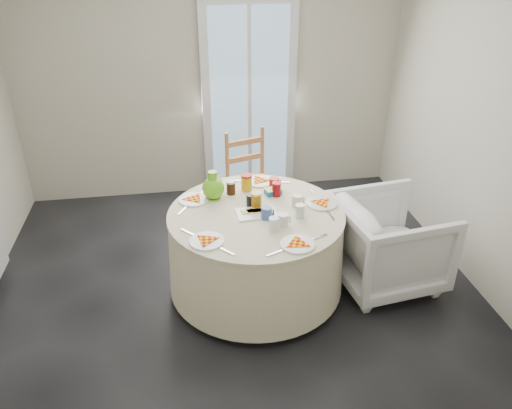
{
  "coord_description": "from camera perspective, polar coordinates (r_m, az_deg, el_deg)",
  "views": [
    {
      "loc": [
        -0.34,
        -3.17,
        2.62
      ],
      "look_at": [
        0.18,
        0.1,
        0.8
      ],
      "focal_mm": 35.0,
      "sensor_mm": 36.0,
      "label": 1
    }
  ],
  "objects": [
    {
      "name": "wooden_chair",
      "position": [
        4.82,
        -0.34,
        2.28
      ],
      "size": [
        0.54,
        0.53,
        0.98
      ],
      "primitive_type": null,
      "rotation": [
        0.0,
        0.0,
        0.31
      ],
      "color": "#C87D52",
      "rests_on": "floor"
    },
    {
      "name": "armchair",
      "position": [
        4.23,
        14.86,
        -4.12
      ],
      "size": [
        0.86,
        0.91,
        0.83
      ],
      "primitive_type": "imported",
      "rotation": [
        0.0,
        0.0,
        1.71
      ],
      "color": "white",
      "rests_on": "floor"
    },
    {
      "name": "green_pitcher",
      "position": [
        3.98,
        -4.95,
        2.54
      ],
      "size": [
        0.21,
        0.21,
        0.23
      ],
      "primitive_type": null,
      "rotation": [
        0.0,
        0.0,
        -0.24
      ],
      "color": "#68C61D",
      "rests_on": "table"
    },
    {
      "name": "wall_back",
      "position": [
        5.35,
        -5.28,
        14.36
      ],
      "size": [
        4.0,
        0.02,
        2.6
      ],
      "primitive_type": "cube",
      "color": "#BCB5A3",
      "rests_on": "floor"
    },
    {
      "name": "place_settings",
      "position": [
        3.8,
        -0.0,
        -0.4
      ],
      "size": [
        1.74,
        1.74,
        0.02
      ],
      "primitive_type": null,
      "rotation": [
        0.0,
        0.0,
        -0.43
      ],
      "color": "white",
      "rests_on": "table"
    },
    {
      "name": "floor",
      "position": [
        4.13,
        -2.3,
        -10.65
      ],
      "size": [
        4.0,
        4.0,
        0.0
      ],
      "primitive_type": "plane",
      "color": "black",
      "rests_on": "ground"
    },
    {
      "name": "jar_cluster",
      "position": [
        4.04,
        -1.25,
        2.28
      ],
      "size": [
        0.58,
        0.37,
        0.16
      ],
      "primitive_type": null,
      "rotation": [
        0.0,
        0.0,
        -0.19
      ],
      "color": "#A94B17",
      "rests_on": "table"
    },
    {
      "name": "glass_door",
      "position": [
        5.41,
        -0.8,
        11.88
      ],
      "size": [
        1.0,
        0.08,
        2.1
      ],
      "primitive_type": "cube",
      "color": "silver",
      "rests_on": "floor"
    },
    {
      "name": "table",
      "position": [
        4.01,
        -0.0,
        -5.34
      ],
      "size": [
        1.39,
        1.39,
        0.71
      ],
      "primitive_type": "cylinder",
      "color": "#F3E5CD",
      "rests_on": "floor"
    },
    {
      "name": "mugs_glasses",
      "position": [
        3.81,
        2.44,
        0.34
      ],
      "size": [
        0.74,
        0.74,
        0.12
      ],
      "primitive_type": null,
      "rotation": [
        0.0,
        0.0,
        -0.2
      ],
      "color": "gray",
      "rests_on": "table"
    },
    {
      "name": "butter_tub",
      "position": [
        4.07,
        1.95,
        1.91
      ],
      "size": [
        0.15,
        0.12,
        0.05
      ],
      "primitive_type": "cube",
      "rotation": [
        0.0,
        0.0,
        0.26
      ],
      "color": "#096286",
      "rests_on": "table"
    },
    {
      "name": "wall_right",
      "position": [
        4.16,
        26.06,
        7.29
      ],
      "size": [
        0.02,
        4.0,
        2.6
      ],
      "primitive_type": "cube",
      "color": "#BCB5A3",
      "rests_on": "floor"
    },
    {
      "name": "cheese_platter",
      "position": [
        3.78,
        0.07,
        -0.51
      ],
      "size": [
        0.32,
        0.21,
        0.04
      ],
      "primitive_type": null,
      "rotation": [
        0.0,
        0.0,
        0.06
      ],
      "color": "white",
      "rests_on": "table"
    }
  ]
}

